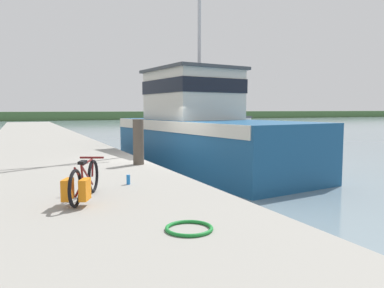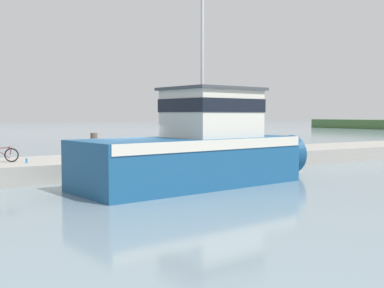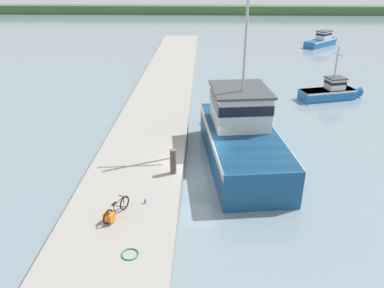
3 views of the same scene
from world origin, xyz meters
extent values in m
plane|color=gray|center=(0.00, 0.00, 0.00)|extent=(320.00, 320.00, 0.00)
cube|color=gray|center=(-3.12, 0.00, 0.41)|extent=(4.86, 80.00, 0.83)
cube|color=#426638|center=(30.00, 75.61, 0.94)|extent=(180.00, 5.00, 1.89)
cube|color=navy|center=(2.53, 1.75, 0.99)|extent=(4.77, 9.88, 1.98)
cone|color=navy|center=(1.86, 7.32, 0.99)|extent=(2.07, 1.92, 1.88)
cube|color=beige|center=(2.53, 1.75, 1.78)|extent=(4.82, 9.70, 0.40)
cube|color=beige|center=(2.39, 2.93, 2.96)|extent=(3.31, 3.73, 1.97)
cube|color=black|center=(2.39, 2.93, 3.31)|extent=(3.38, 3.80, 0.55)
cube|color=#3D4247|center=(2.39, 2.93, 4.01)|extent=(3.58, 4.02, 0.12)
cube|color=#236BB2|center=(10.76, 13.37, 0.43)|extent=(4.94, 2.73, 0.86)
cone|color=#236BB2|center=(13.43, 14.12, 0.43)|extent=(1.04, 1.02, 0.82)
cube|color=silver|center=(10.76, 13.37, 0.78)|extent=(4.86, 2.73, 0.17)
cube|color=silver|center=(11.33, 13.53, 1.31)|extent=(1.64, 1.54, 0.89)
cube|color=black|center=(11.33, 13.53, 1.47)|extent=(1.67, 1.57, 0.25)
cube|color=#3D4247|center=(11.33, 13.53, 1.82)|extent=(1.77, 1.66, 0.12)
cylinder|color=#B2B2B7|center=(11.13, 13.48, 3.16)|extent=(0.14, 0.14, 2.56)
cylinder|color=#B2B2B7|center=(11.13, 13.48, 3.80)|extent=(0.46, 1.35, 0.10)
cube|color=#236BB2|center=(16.57, 36.79, 0.46)|extent=(5.36, 5.34, 0.92)
cone|color=#236BB2|center=(19.03, 39.24, 0.46)|extent=(1.37, 1.36, 0.87)
cube|color=white|center=(16.57, 36.79, 0.83)|extent=(5.30, 5.29, 0.18)
cube|color=white|center=(17.09, 37.31, 1.42)|extent=(2.34, 2.34, 1.01)
cube|color=black|center=(17.09, 37.31, 1.60)|extent=(2.39, 2.39, 0.28)
cube|color=#3D4247|center=(17.09, 37.31, 1.98)|extent=(2.53, 2.53, 0.12)
torus|color=black|center=(-3.43, -5.14, 1.14)|extent=(0.31, 0.59, 0.62)
torus|color=black|center=(-2.97, -4.14, 1.14)|extent=(0.31, 0.59, 0.62)
cylinder|color=maroon|center=(-3.36, -4.97, 1.07)|extent=(0.19, 0.35, 0.17)
cylinder|color=maroon|center=(-3.26, -4.76, 1.23)|extent=(0.09, 0.15, 0.48)
cylinder|color=maroon|center=(-3.34, -4.92, 1.30)|extent=(0.24, 0.46, 0.36)
cylinder|color=maroon|center=(-3.14, -4.51, 1.23)|extent=(0.32, 0.65, 0.48)
cylinder|color=maroon|center=(-3.12, -4.46, 1.46)|extent=(0.27, 0.53, 0.05)
cylinder|color=maroon|center=(-2.99, -4.17, 1.30)|extent=(0.08, 0.11, 0.32)
cylinder|color=maroon|center=(-3.00, -4.20, 1.50)|extent=(0.42, 0.22, 0.04)
cube|color=black|center=(-3.25, -4.74, 1.50)|extent=(0.19, 0.26, 0.05)
cube|color=orange|center=(-3.54, -5.03, 1.11)|extent=(0.24, 0.34, 0.34)
cube|color=orange|center=(-3.29, -5.15, 1.11)|extent=(0.24, 0.34, 0.34)
cylinder|color=#51473D|center=(-1.14, -0.99, 1.47)|extent=(0.31, 0.31, 1.29)
torus|color=#197A2D|center=(-2.25, -6.93, 0.85)|extent=(0.63, 0.63, 0.05)
cylinder|color=blue|center=(-2.17, -3.68, 0.93)|extent=(0.08, 0.08, 0.20)
camera|label=1|loc=(-4.21, -11.26, 2.40)|focal=35.00mm
camera|label=2|loc=(19.30, -8.56, 2.93)|focal=45.00mm
camera|label=3|loc=(0.34, -17.31, 10.25)|focal=35.00mm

